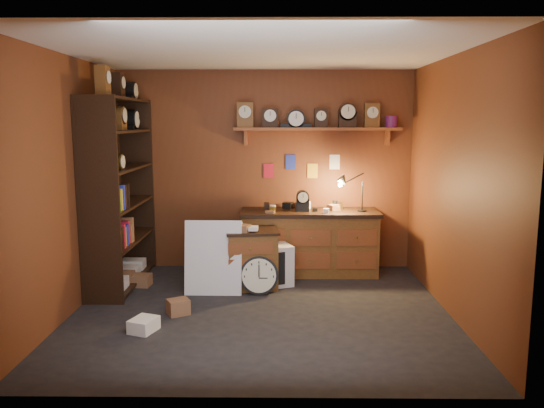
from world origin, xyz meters
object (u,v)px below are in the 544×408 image
at_px(workbench, 310,238).
at_px(low_cabinet, 252,256).
at_px(shelving_unit, 117,185).
at_px(big_round_clock, 259,275).

height_order(workbench, low_cabinet, workbench).
bearing_deg(low_cabinet, shelving_unit, 167.66).
bearing_deg(low_cabinet, big_round_clock, -78.48).
distance_m(workbench, low_cabinet, 0.97).
relative_size(low_cabinet, big_round_clock, 1.77).
bearing_deg(big_round_clock, low_cabinet, 109.76).
relative_size(shelving_unit, low_cabinet, 3.19).
bearing_deg(low_cabinet, workbench, 31.29).
relative_size(workbench, low_cabinet, 2.26).
relative_size(workbench, big_round_clock, 3.99).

